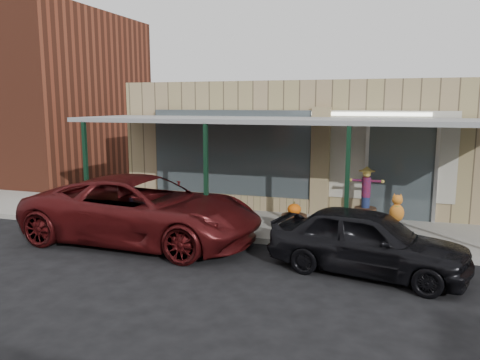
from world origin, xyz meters
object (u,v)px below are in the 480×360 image
(barrel_scarecrow, at_px, (366,203))
(barrel_pumpkin, at_px, (294,221))
(car_maroon, at_px, (143,210))
(parked_sedan, at_px, (367,241))
(handicap_sign, at_px, (134,191))

(barrel_scarecrow, bearing_deg, barrel_pumpkin, -115.55)
(barrel_scarecrow, xyz_separation_m, car_maroon, (-5.27, -3.32, 0.15))
(barrel_scarecrow, distance_m, car_maroon, 6.23)
(barrel_scarecrow, distance_m, barrel_pumpkin, 2.40)
(barrel_scarecrow, bearing_deg, car_maroon, -127.28)
(barrel_pumpkin, distance_m, car_maroon, 3.94)
(parked_sedan, bearing_deg, barrel_scarecrow, 15.63)
(barrel_scarecrow, bearing_deg, parked_sedan, -65.25)
(parked_sedan, height_order, car_maroon, car_maroon)
(car_maroon, bearing_deg, barrel_pumpkin, -63.85)
(barrel_scarecrow, relative_size, car_maroon, 0.27)
(barrel_pumpkin, distance_m, parked_sedan, 2.95)
(barrel_scarecrow, relative_size, handicap_sign, 1.20)
(barrel_pumpkin, relative_size, car_maroon, 0.13)
(barrel_scarecrow, height_order, parked_sedan, barrel_scarecrow)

